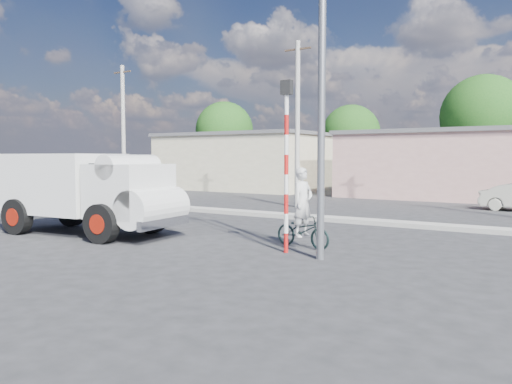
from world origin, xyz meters
The scene contains 9 objects.
ground_plane centered at (0.00, 0.00, 0.00)m, with size 120.00×120.00×0.00m, color #272729.
median centered at (0.00, 8.00, 0.08)m, with size 40.00×0.80×0.16m, color #99968E.
truck centered at (-3.53, 0.83, 1.41)m, with size 6.32×2.86×2.54m.
bicycle centered at (3.23, 2.37, 0.46)m, with size 0.61×1.74×0.91m, color black.
cyclist centered at (3.23, 2.37, 0.93)m, with size 0.68×0.45×1.86m, color silver.
traffic_pole centered at (3.20, 1.50, 2.59)m, with size 0.28×0.18×4.36m.
streetlight centered at (4.14, 1.20, 4.96)m, with size 2.34×0.22×9.00m.
building_row centered at (1.10, 22.00, 2.13)m, with size 37.80×7.30×4.44m.
utility_poles centered at (3.25, 12.00, 4.07)m, with size 35.40×0.24×8.00m.
Camera 1 is at (9.31, -9.56, 2.44)m, focal length 35.00 mm.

